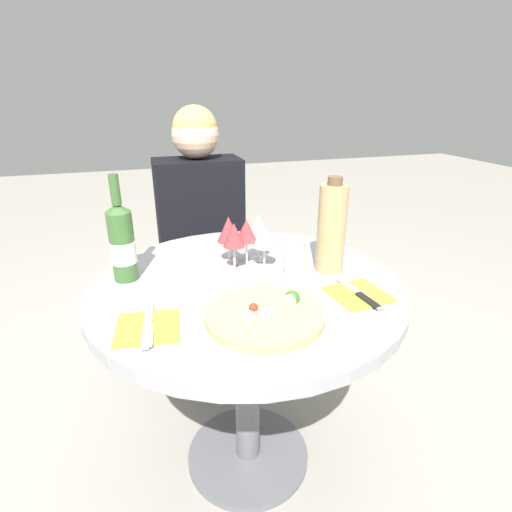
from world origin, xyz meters
The scene contains 15 objects.
ground_plane centered at (0.00, 0.00, 0.00)m, with size 12.00×12.00×0.00m, color gray.
dining_table centered at (0.00, 0.00, 0.57)m, with size 0.92×0.92×0.71m.
chair_behind_diner centered at (-0.01, 0.82, 0.43)m, with size 0.38×0.38×0.90m.
seated_diner centered at (-0.01, 0.68, 0.54)m, with size 0.38×0.44×1.18m.
pizza_large centered at (-0.01, -0.21, 0.72)m, with size 0.30×0.30×0.05m.
wine_bottle centered at (-0.34, 0.13, 0.82)m, with size 0.07×0.07×0.32m.
tall_carafe centered at (0.27, 0.01, 0.85)m, with size 0.09×0.09×0.29m.
sugar_shaker centered at (0.14, -0.02, 0.77)m, with size 0.06×0.06×0.12m.
wine_glass_center centered at (0.03, 0.12, 0.82)m, with size 0.07×0.07×0.16m.
wine_glass_front_right centered at (0.08, 0.08, 0.81)m, with size 0.08×0.08×0.14m.
wine_glass_back_left centered at (-0.01, 0.15, 0.82)m, with size 0.07×0.07×0.16m.
wine_glass_back_right centered at (0.08, 0.15, 0.82)m, with size 0.08×0.08×0.16m.
wine_glass_front_left centered at (-0.01, 0.08, 0.82)m, with size 0.07×0.07×0.16m.
place_setting_left centered at (-0.29, -0.17, 0.71)m, with size 0.17×0.19×0.01m.
place_setting_right centered at (0.27, -0.17, 0.71)m, with size 0.16×0.19×0.01m.
Camera 1 is at (-0.29, -1.02, 1.23)m, focal length 28.00 mm.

